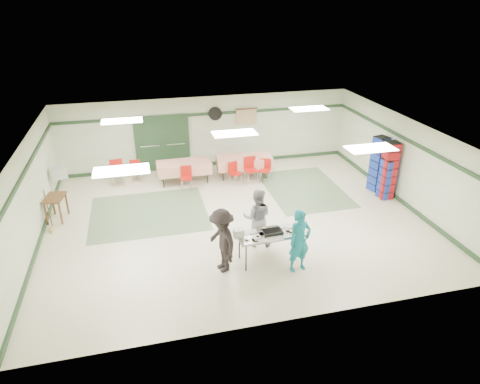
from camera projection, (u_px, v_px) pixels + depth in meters
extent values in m
plane|color=beige|center=(235.00, 219.00, 12.85)|extent=(11.00, 11.00, 0.00)
plane|color=white|center=(235.00, 133.00, 11.69)|extent=(11.00, 11.00, 0.00)
plane|color=beige|center=(208.00, 132.00, 16.22)|extent=(11.00, 0.00, 11.00)
plane|color=beige|center=(288.00, 267.00, 8.32)|extent=(11.00, 0.00, 11.00)
plane|color=beige|center=(29.00, 198.00, 11.08)|extent=(0.00, 9.00, 9.00)
plane|color=beige|center=(404.00, 161.00, 13.46)|extent=(0.00, 9.00, 9.00)
cube|color=#213C22|center=(207.00, 114.00, 15.89)|extent=(11.00, 0.06, 0.10)
cube|color=#213C22|center=(209.00, 164.00, 16.74)|extent=(11.00, 0.06, 0.12)
cube|color=#213C22|center=(24.00, 173.00, 10.79)|extent=(0.06, 9.00, 0.10)
cube|color=#213C22|center=(40.00, 240.00, 11.64)|extent=(0.06, 9.00, 0.12)
cube|color=#213C22|center=(407.00, 140.00, 13.15)|extent=(0.06, 9.00, 0.10)
cube|color=#213C22|center=(397.00, 198.00, 14.01)|extent=(0.06, 9.00, 0.12)
cube|color=#5F7A59|center=(149.00, 213.00, 13.18)|extent=(3.50, 3.00, 0.01)
cube|color=#5F7A59|center=(304.00, 189.00, 14.77)|extent=(2.50, 3.50, 0.01)
cube|color=gray|center=(150.00, 144.00, 15.82)|extent=(0.90, 0.06, 2.10)
cube|color=gray|center=(175.00, 142.00, 16.02)|extent=(0.90, 0.06, 2.10)
cube|color=#213C22|center=(162.00, 144.00, 15.90)|extent=(2.00, 0.03, 2.15)
cylinder|color=black|center=(215.00, 114.00, 15.93)|extent=(0.50, 0.10, 0.50)
cube|color=tan|center=(246.00, 117.00, 16.27)|extent=(0.80, 0.02, 0.60)
cube|color=#B9B9B3|center=(271.00, 234.00, 10.62)|extent=(1.76, 0.79, 0.04)
cylinder|color=black|center=(246.00, 258.00, 10.34)|extent=(0.04, 0.04, 0.72)
cylinder|color=black|center=(302.00, 248.00, 10.74)|extent=(0.04, 0.04, 0.72)
cylinder|color=black|center=(239.00, 246.00, 10.83)|extent=(0.04, 0.04, 0.72)
cylinder|color=black|center=(294.00, 237.00, 11.22)|extent=(0.04, 0.04, 0.72)
cube|color=silver|center=(293.00, 232.00, 10.64)|extent=(0.65, 0.51, 0.02)
cube|color=silver|center=(269.00, 231.00, 10.68)|extent=(0.61, 0.47, 0.02)
cube|color=silver|center=(254.00, 239.00, 10.35)|extent=(0.62, 0.48, 0.02)
cube|color=black|center=(272.00, 232.00, 10.61)|extent=(0.51, 0.34, 0.08)
cube|color=white|center=(239.00, 233.00, 10.42)|extent=(0.25, 0.23, 0.22)
imported|color=teal|center=(300.00, 241.00, 10.21)|extent=(0.65, 0.49, 1.61)
imported|color=gray|center=(257.00, 218.00, 11.26)|extent=(0.91, 0.79, 1.61)
imported|color=black|center=(222.00, 241.00, 10.19)|extent=(0.86, 1.18, 1.65)
cube|color=red|center=(244.00, 157.00, 15.49)|extent=(2.05, 1.03, 0.05)
cube|color=red|center=(244.00, 162.00, 15.57)|extent=(2.05, 1.05, 0.40)
cylinder|color=black|center=(223.00, 172.00, 15.24)|extent=(0.04, 0.04, 0.72)
cylinder|color=black|center=(268.00, 169.00, 15.48)|extent=(0.04, 0.04, 0.72)
cylinder|color=black|center=(221.00, 165.00, 15.83)|extent=(0.04, 0.04, 0.72)
cylinder|color=black|center=(264.00, 162.00, 16.06)|extent=(0.04, 0.04, 0.72)
cube|color=red|center=(184.00, 162.00, 15.02)|extent=(1.88, 0.85, 0.05)
cube|color=red|center=(184.00, 167.00, 15.10)|extent=(1.88, 0.87, 0.40)
cylinder|color=black|center=(163.00, 178.00, 14.73)|extent=(0.04, 0.04, 0.72)
cylinder|color=black|center=(207.00, 174.00, 15.09)|extent=(0.04, 0.04, 0.72)
cylinder|color=black|center=(161.00, 171.00, 15.27)|extent=(0.04, 0.04, 0.72)
cylinder|color=black|center=(204.00, 167.00, 15.63)|extent=(0.04, 0.04, 0.72)
cube|color=#B60E0F|center=(251.00, 170.00, 15.05)|extent=(0.47, 0.47, 0.04)
cube|color=#B60E0F|center=(249.00, 162.00, 15.12)|extent=(0.43, 0.08, 0.43)
cylinder|color=silver|center=(248.00, 179.00, 14.96)|extent=(0.02, 0.02, 0.45)
cylinder|color=silver|center=(258.00, 178.00, 15.06)|extent=(0.02, 0.02, 0.45)
cylinder|color=silver|center=(245.00, 176.00, 15.26)|extent=(0.02, 0.02, 0.45)
cylinder|color=silver|center=(254.00, 174.00, 15.36)|extent=(0.02, 0.02, 0.45)
cube|color=#B60E0F|center=(235.00, 174.00, 14.96)|extent=(0.49, 0.49, 0.04)
cube|color=#B60E0F|center=(232.00, 167.00, 14.99)|extent=(0.36, 0.18, 0.37)
cylinder|color=silver|center=(234.00, 182.00, 14.86)|extent=(0.02, 0.02, 0.39)
cylinder|color=silver|center=(241.00, 179.00, 15.02)|extent=(0.02, 0.02, 0.39)
cylinder|color=silver|center=(229.00, 179.00, 15.08)|extent=(0.02, 0.02, 0.39)
cylinder|color=silver|center=(236.00, 177.00, 15.24)|extent=(0.02, 0.02, 0.39)
cube|color=#B60E0F|center=(265.00, 171.00, 15.19)|extent=(0.50, 0.50, 0.04)
cube|color=#B60E0F|center=(266.00, 163.00, 15.25)|extent=(0.36, 0.19, 0.38)
cylinder|color=silver|center=(260.00, 178.00, 15.17)|extent=(0.02, 0.02, 0.40)
cylinder|color=silver|center=(268.00, 178.00, 15.12)|extent=(0.02, 0.02, 0.40)
cylinder|color=silver|center=(261.00, 174.00, 15.44)|extent=(0.02, 0.02, 0.40)
cylinder|color=silver|center=(269.00, 175.00, 15.39)|extent=(0.02, 0.02, 0.40)
cube|color=#B60E0F|center=(186.00, 178.00, 14.58)|extent=(0.43, 0.43, 0.04)
cube|color=#B60E0F|center=(186.00, 171.00, 14.65)|extent=(0.38, 0.10, 0.38)
cylinder|color=silver|center=(182.00, 186.00, 14.53)|extent=(0.02, 0.02, 0.40)
cylinder|color=silver|center=(191.00, 186.00, 14.55)|extent=(0.02, 0.02, 0.40)
cylinder|color=silver|center=(182.00, 182.00, 14.80)|extent=(0.02, 0.02, 0.40)
cylinder|color=silver|center=(191.00, 182.00, 14.82)|extent=(0.02, 0.02, 0.40)
cube|color=#B60E0F|center=(135.00, 172.00, 15.15)|extent=(0.38, 0.38, 0.04)
cube|color=#B60E0F|center=(135.00, 165.00, 15.21)|extent=(0.37, 0.05, 0.36)
cylinder|color=silver|center=(132.00, 179.00, 15.08)|extent=(0.02, 0.02, 0.38)
cylinder|color=silver|center=(140.00, 178.00, 15.13)|extent=(0.02, 0.02, 0.38)
cylinder|color=silver|center=(132.00, 176.00, 15.34)|extent=(0.02, 0.02, 0.38)
cylinder|color=silver|center=(140.00, 175.00, 15.39)|extent=(0.02, 0.02, 0.38)
cube|color=#B60E0F|center=(118.00, 173.00, 14.81)|extent=(0.48, 0.48, 0.04)
cube|color=#B60E0F|center=(116.00, 165.00, 14.87)|extent=(0.43, 0.09, 0.43)
cylinder|color=silver|center=(114.00, 182.00, 14.72)|extent=(0.02, 0.02, 0.45)
cylinder|color=silver|center=(124.00, 181.00, 14.83)|extent=(0.02, 0.02, 0.45)
cylinder|color=silver|center=(113.00, 179.00, 15.01)|extent=(0.02, 0.02, 0.45)
cylinder|color=silver|center=(123.00, 177.00, 15.12)|extent=(0.02, 0.02, 0.45)
cube|color=#1B3BA2|center=(378.00, 164.00, 14.32)|extent=(0.51, 0.51, 1.90)
cube|color=maroon|center=(388.00, 170.00, 13.77)|extent=(0.47, 0.47, 1.92)
cube|color=#1B3BA2|center=(387.00, 179.00, 13.89)|extent=(0.49, 0.49, 1.35)
cube|color=brown|center=(54.00, 198.00, 12.53)|extent=(0.64, 0.87, 0.05)
cube|color=brown|center=(46.00, 214.00, 12.38)|extent=(0.05, 0.05, 0.70)
cube|color=brown|center=(60.00, 214.00, 12.41)|extent=(0.05, 0.05, 0.70)
cube|color=brown|center=(53.00, 204.00, 12.97)|extent=(0.05, 0.05, 0.70)
cube|color=brown|center=(67.00, 203.00, 13.00)|extent=(0.05, 0.05, 0.70)
cube|color=#B1B1AC|center=(60.00, 172.00, 13.72)|extent=(0.52, 0.47, 0.36)
cylinder|color=brown|center=(48.00, 210.00, 11.95)|extent=(0.06, 0.21, 1.28)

